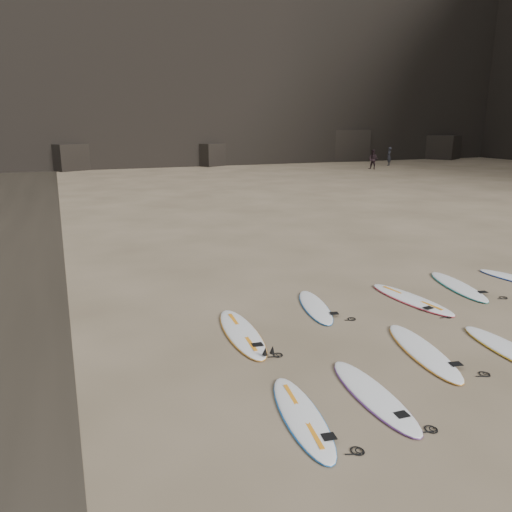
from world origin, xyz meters
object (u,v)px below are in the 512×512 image
at_px(person_a, 389,156).
at_px(surfboard_0, 302,415).
at_px(surfboard_5, 242,332).
at_px(surfboard_6, 315,306).
at_px(surfboard_8, 458,286).
at_px(surfboard_2, 423,351).
at_px(surfboard_7, 411,299).
at_px(surfboard_1, 373,394).
at_px(person_b, 373,160).

bearing_deg(person_a, surfboard_0, 10.32).
bearing_deg(surfboard_5, surfboard_6, 24.40).
height_order(surfboard_5, surfboard_8, surfboard_5).
bearing_deg(surfboard_2, person_a, 66.17).
xyz_separation_m(surfboard_0, person_a, (29.75, 38.74, 0.91)).
bearing_deg(surfboard_5, surfboard_8, 10.66).
distance_m(surfboard_7, person_a, 42.88).
distance_m(surfboard_1, surfboard_7, 5.11).
xyz_separation_m(surfboard_2, surfboard_8, (3.65, 2.96, -0.00)).
bearing_deg(person_b, surfboard_1, -67.47).
bearing_deg(surfboard_0, surfboard_6, 67.44).
xyz_separation_m(surfboard_0, surfboard_1, (1.39, 0.11, 0.00)).
xyz_separation_m(surfboard_2, surfboard_6, (-0.82, 3.01, -0.01)).
distance_m(surfboard_2, surfboard_8, 4.69).
bearing_deg(surfboard_0, surfboard_5, 94.43).
bearing_deg(person_b, surfboard_5, -71.37).
height_order(surfboard_5, person_b, person_b).
bearing_deg(surfboard_8, surfboard_0, -136.99).
bearing_deg(surfboard_7, person_a, 47.73).
height_order(surfboard_0, surfboard_6, surfboard_0).
distance_m(surfboard_2, surfboard_6, 3.12).
xyz_separation_m(surfboard_1, surfboard_6, (1.06, 4.04, -0.00)).
height_order(surfboard_2, surfboard_8, same).
height_order(surfboard_1, surfboard_7, surfboard_7).
bearing_deg(surfboard_7, surfboard_0, -150.54).
bearing_deg(surfboard_2, surfboard_6, 116.48).
height_order(surfboard_5, surfboard_6, surfboard_5).
height_order(surfboard_1, surfboard_6, surfboard_1).
xyz_separation_m(person_a, person_b, (-4.17, -3.20, -0.01)).
xyz_separation_m(surfboard_6, surfboard_8, (4.46, -0.06, 0.01)).
height_order(surfboard_1, surfboard_2, surfboard_2).
relative_size(surfboard_1, surfboard_8, 0.94).
height_order(surfboard_0, person_b, person_b).
bearing_deg(person_a, surfboard_6, 9.56).
bearing_deg(surfboard_1, person_a, 56.54).
height_order(surfboard_0, person_a, person_a).
xyz_separation_m(surfboard_5, person_b, (25.37, 32.21, 0.90)).
height_order(surfboard_2, person_a, person_a).
xyz_separation_m(surfboard_7, surfboard_8, (1.90, 0.38, -0.00)).
bearing_deg(surfboard_6, surfboard_5, -146.03).
height_order(surfboard_0, surfboard_1, surfboard_1).
height_order(surfboard_5, surfboard_7, surfboard_5).
bearing_deg(person_b, person_a, 94.36).
height_order(surfboard_7, surfboard_8, surfboard_7).
xyz_separation_m(surfboard_1, surfboard_2, (1.88, 1.03, 0.00)).
height_order(surfboard_2, surfboard_6, surfboard_2).
bearing_deg(surfboard_2, person_b, 68.36).
relative_size(surfboard_2, person_a, 1.42).
distance_m(surfboard_1, surfboard_6, 4.18).
xyz_separation_m(surfboard_2, surfboard_7, (1.74, 2.57, 0.00)).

